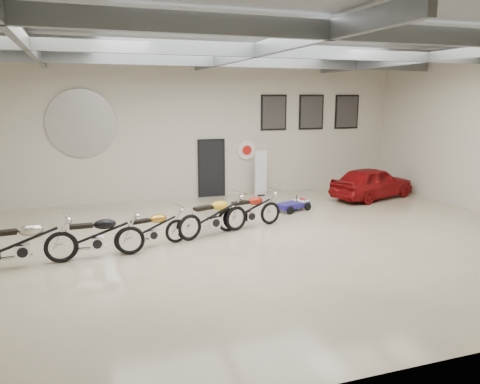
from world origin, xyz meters
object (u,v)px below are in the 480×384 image
object	(u,v)px
go_kart	(295,202)
vintage_car	(372,183)
motorcycle_yellow	(214,215)
banner_stand	(261,173)
motorcycle_black	(97,235)
motorcycle_gold	(152,228)
motorcycle_red	(250,210)
motorcycle_silver	(22,242)

from	to	relation	value
go_kart	vintage_car	distance (m)	3.59
motorcycle_yellow	vintage_car	size ratio (longest dim) A/B	0.62
banner_stand	motorcycle_black	bearing A→B (deg)	-143.27
motorcycle_gold	motorcycle_red	size ratio (longest dim) A/B	0.93
motorcycle_black	motorcycle_gold	xyz separation A→B (m)	(1.32, 0.39, -0.06)
motorcycle_black	vintage_car	bearing A→B (deg)	19.89
motorcycle_red	go_kart	xyz separation A→B (m)	(2.16, 1.51, -0.27)
motorcycle_silver	motorcycle_red	size ratio (longest dim) A/B	1.09
motorcycle_black	motorcycle_gold	world-z (taller)	motorcycle_black
motorcycle_red	motorcycle_black	bearing A→B (deg)	-176.27
motorcycle_gold	motorcycle_silver	bearing A→B (deg)	175.23
motorcycle_black	go_kart	bearing A→B (deg)	23.54
banner_stand	vintage_car	world-z (taller)	banner_stand
motorcycle_silver	motorcycle_gold	size ratio (longest dim) A/B	1.18
motorcycle_gold	go_kart	distance (m)	5.61
motorcycle_black	motorcycle_red	world-z (taller)	motorcycle_black
motorcycle_black	vintage_car	xyz separation A→B (m)	(9.87, 3.58, 0.04)
banner_stand	vintage_car	distance (m)	4.13
banner_stand	motorcycle_yellow	bearing A→B (deg)	-129.14
banner_stand	vintage_car	bearing A→B (deg)	-30.68
go_kart	vintage_car	bearing A→B (deg)	-8.01
banner_stand	motorcycle_yellow	xyz separation A→B (m)	(-3.13, -4.53, -0.32)
motorcycle_silver	go_kart	xyz separation A→B (m)	(7.94, 2.93, -0.32)
motorcycle_black	go_kart	xyz separation A→B (m)	(6.38, 2.79, -0.29)
motorcycle_gold	motorcycle_red	xyz separation A→B (m)	(2.90, 0.90, 0.04)
motorcycle_black	motorcycle_yellow	bearing A→B (deg)	15.99
banner_stand	go_kart	size ratio (longest dim) A/B	1.22
go_kart	motorcycle_black	bearing A→B (deg)	-177.22
motorcycle_red	banner_stand	bearing A→B (deg)	51.44
motorcycle_red	vintage_car	distance (m)	6.10
motorcycle_silver	vintage_car	xyz separation A→B (m)	(11.43, 3.73, 0.01)
motorcycle_black	motorcycle_gold	distance (m)	1.38
motorcycle_black	go_kart	distance (m)	6.97
motorcycle_silver	vintage_car	bearing A→B (deg)	12.20
motorcycle_black	motorcycle_yellow	xyz separation A→B (m)	(3.04, 0.88, 0.01)
vintage_car	motorcycle_gold	bearing A→B (deg)	93.29
banner_stand	motorcycle_gold	xyz separation A→B (m)	(-4.85, -5.01, -0.39)
banner_stand	motorcycle_silver	world-z (taller)	banner_stand
go_kart	vintage_car	xyz separation A→B (m)	(3.48, 0.79, 0.33)
motorcycle_gold	vintage_car	distance (m)	9.12
banner_stand	motorcycle_black	distance (m)	8.21
motorcycle_black	go_kart	size ratio (longest dim) A/B	1.47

